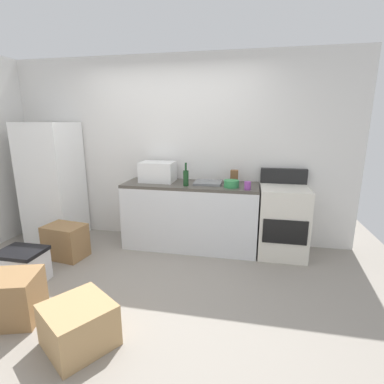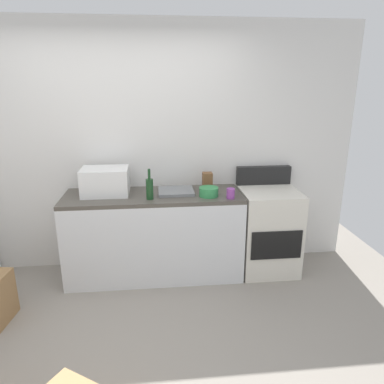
{
  "view_description": "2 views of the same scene",
  "coord_description": "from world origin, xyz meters",
  "views": [
    {
      "loc": [
        1.07,
        -2.49,
        1.7
      ],
      "look_at": [
        0.42,
        0.72,
        0.9
      ],
      "focal_mm": 26.89,
      "sensor_mm": 36.0,
      "label": 1
    },
    {
      "loc": [
        0.34,
        -2.27,
        1.99
      ],
      "look_at": [
        0.67,
        0.92,
        1.0
      ],
      "focal_mm": 33.43,
      "sensor_mm": 36.0,
      "label": 2
    }
  ],
  "objects": [
    {
      "name": "microwave",
      "position": [
        -0.17,
        1.25,
        1.04
      ],
      "size": [
        0.46,
        0.34,
        0.27
      ],
      "primitive_type": "cube",
      "color": "white",
      "rests_on": "kitchen_counter"
    },
    {
      "name": "mixing_bowl",
      "position": [
        0.85,
        1.08,
        0.95
      ],
      "size": [
        0.19,
        0.19,
        0.09
      ],
      "primitive_type": "cylinder",
      "color": "#338C4C",
      "rests_on": "kitchen_counter"
    },
    {
      "name": "sink_basin",
      "position": [
        0.54,
        1.23,
        0.92
      ],
      "size": [
        0.36,
        0.32,
        0.03
      ],
      "primitive_type": "cube",
      "color": "slate",
      "rests_on": "kitchen_counter"
    },
    {
      "name": "stove_oven",
      "position": [
        1.52,
        1.21,
        0.47
      ],
      "size": [
        0.6,
        0.61,
        1.1
      ],
      "color": "silver",
      "rests_on": "ground_plane"
    },
    {
      "name": "coffee_mug",
      "position": [
        1.05,
        0.99,
        0.95
      ],
      "size": [
        0.08,
        0.08,
        0.1
      ],
      "primitive_type": "cylinder",
      "color": "purple",
      "rests_on": "kitchen_counter"
    },
    {
      "name": "wall_back",
      "position": [
        0.0,
        1.55,
        1.3
      ],
      "size": [
        5.0,
        0.1,
        2.6
      ],
      "primitive_type": "cube",
      "color": "silver",
      "rests_on": "ground_plane"
    },
    {
      "name": "knife_block",
      "position": [
        0.87,
        1.32,
        0.99
      ],
      "size": [
        0.1,
        0.1,
        0.18
      ],
      "primitive_type": "cube",
      "color": "brown",
      "rests_on": "kitchen_counter"
    },
    {
      "name": "wine_bottle",
      "position": [
        0.27,
        1.05,
        1.01
      ],
      "size": [
        0.07,
        0.07,
        0.3
      ],
      "color": "#193F1E",
      "rests_on": "kitchen_counter"
    },
    {
      "name": "kitchen_counter",
      "position": [
        0.3,
        1.2,
        0.45
      ],
      "size": [
        1.8,
        0.6,
        0.9
      ],
      "color": "silver",
      "rests_on": "ground_plane"
    },
    {
      "name": "ground_plane",
      "position": [
        0.0,
        0.0,
        0.0
      ],
      "size": [
        6.0,
        6.0,
        0.0
      ],
      "primitive_type": "plane",
      "color": "gray"
    }
  ]
}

